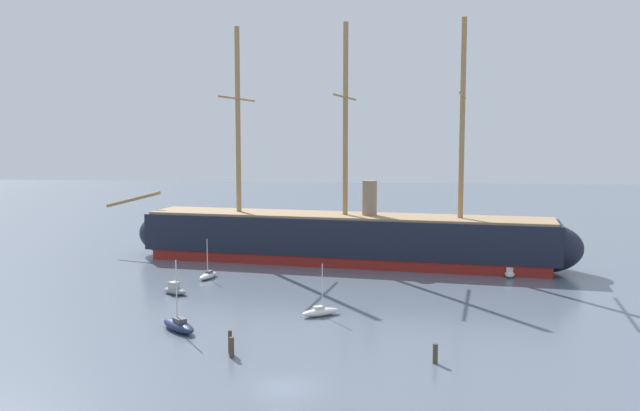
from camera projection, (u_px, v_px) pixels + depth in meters
name	position (u px, v px, depth m)	size (l,w,h in m)	color
ground_plane	(285.00, 388.00, 46.18)	(400.00, 400.00, 0.00)	slate
tall_ship	(345.00, 237.00, 90.93)	(65.62, 17.30, 31.66)	maroon
sailboat_foreground_left	(179.00, 325.00, 59.59)	(4.46, 4.39, 6.27)	#1E284C
sailboat_near_centre	(320.00, 312.00, 64.54)	(3.84, 3.10, 5.00)	silver
motorboat_mid_left	(175.00, 290.00, 73.33)	(3.40, 2.72, 1.33)	gray
sailboat_alongside_bow	(208.00, 275.00, 81.30)	(1.93, 3.84, 4.79)	silver
motorboat_alongside_stern	(510.00, 273.00, 82.34)	(1.64, 3.05, 1.22)	silver
dinghy_far_left	(167.00, 247.00, 102.04)	(2.89, 2.68, 0.65)	#236670
dinghy_far_right	(546.00, 259.00, 92.33)	(2.06, 2.38, 0.53)	#7FB2D6
motorboat_distant_centre	(363.00, 238.00, 110.61)	(3.07, 1.64, 1.23)	#236670
mooring_piling_nearest	(435.00, 354.00, 51.12)	(0.39, 0.39, 1.52)	#4C3D2D
mooring_piling_left_pair	(232.00, 347.00, 52.54)	(0.39, 0.39, 1.58)	#4C3D2D
mooring_piling_right_pair	(230.00, 342.00, 53.51)	(0.31, 0.31, 1.82)	#423323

